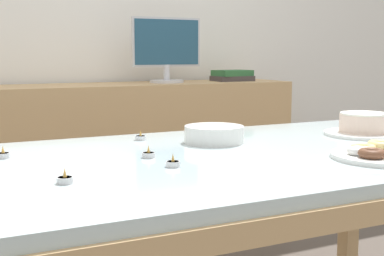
# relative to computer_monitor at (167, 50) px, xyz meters

# --- Properties ---
(wall_back) EXTENTS (8.00, 0.10, 2.60)m
(wall_back) POSITION_rel_computer_monitor_xyz_m (-0.36, 0.30, 0.20)
(wall_back) COLOR white
(wall_back) RESTS_ON ground
(dining_table) EXTENTS (1.90, 1.06, 0.77)m
(dining_table) POSITION_rel_computer_monitor_xyz_m (-0.36, -1.45, -0.41)
(dining_table) COLOR silver
(dining_table) RESTS_ON ground
(sideboard) EXTENTS (2.20, 0.44, 0.91)m
(sideboard) POSITION_rel_computer_monitor_xyz_m (-0.36, 0.00, -0.65)
(sideboard) COLOR tan
(sideboard) RESTS_ON ground
(computer_monitor) EXTENTS (0.42, 0.20, 0.38)m
(computer_monitor) POSITION_rel_computer_monitor_xyz_m (0.00, 0.00, 0.00)
(computer_monitor) COLOR silver
(computer_monitor) RESTS_ON sideboard
(book_stack) EXTENTS (0.24, 0.18, 0.07)m
(book_stack) POSITION_rel_computer_monitor_xyz_m (0.45, 0.00, -0.16)
(book_stack) COLOR #3F3838
(book_stack) RESTS_ON sideboard
(cake_chocolate_round) EXTENTS (0.30, 0.30, 0.09)m
(cake_chocolate_round) POSITION_rel_computer_monitor_xyz_m (0.24, -1.35, -0.29)
(cake_chocolate_round) COLOR white
(cake_chocolate_round) RESTS_ON dining_table
(pastry_platter) EXTENTS (0.31, 0.31, 0.04)m
(pastry_platter) POSITION_rel_computer_monitor_xyz_m (-0.04, -1.73, -0.32)
(pastry_platter) COLOR white
(pastry_platter) RESTS_ON dining_table
(plate_stack) EXTENTS (0.21, 0.21, 0.06)m
(plate_stack) POSITION_rel_computer_monitor_xyz_m (-0.36, -1.26, -0.30)
(plate_stack) COLOR white
(plate_stack) RESTS_ON dining_table
(tealight_near_cakes) EXTENTS (0.04, 0.04, 0.04)m
(tealight_near_cakes) POSITION_rel_computer_monitor_xyz_m (-0.97, -1.62, -0.32)
(tealight_near_cakes) COLOR silver
(tealight_near_cakes) RESTS_ON dining_table
(tealight_right_edge) EXTENTS (0.04, 0.04, 0.04)m
(tealight_right_edge) POSITION_rel_computer_monitor_xyz_m (-1.06, -1.23, -0.32)
(tealight_right_edge) COLOR silver
(tealight_right_edge) RESTS_ON dining_table
(tealight_centre) EXTENTS (0.04, 0.04, 0.04)m
(tealight_centre) POSITION_rel_computer_monitor_xyz_m (-0.65, -1.56, -0.32)
(tealight_centre) COLOR silver
(tealight_centre) RESTS_ON dining_table
(tealight_left_edge) EXTENTS (0.04, 0.04, 0.04)m
(tealight_left_edge) POSITION_rel_computer_monitor_xyz_m (-0.67, -1.41, -0.32)
(tealight_left_edge) COLOR silver
(tealight_left_edge) RESTS_ON dining_table
(tealight_near_front) EXTENTS (0.04, 0.04, 0.04)m
(tealight_near_front) POSITION_rel_computer_monitor_xyz_m (-0.57, -1.09, -0.32)
(tealight_near_front) COLOR silver
(tealight_near_front) RESTS_ON dining_table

